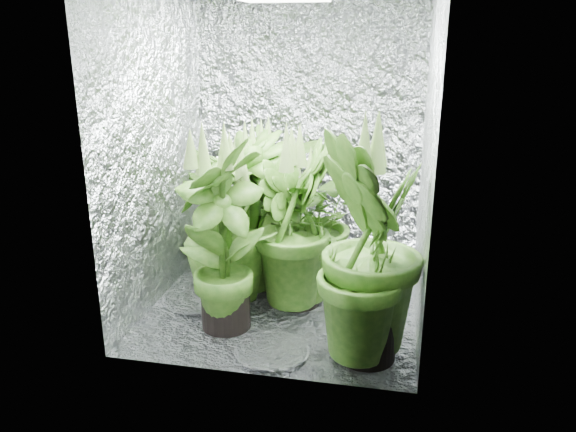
% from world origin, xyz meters
% --- Properties ---
extents(ground, '(1.60, 1.60, 0.00)m').
position_xyz_m(ground, '(0.00, 0.00, 0.00)').
color(ground, silver).
rests_on(ground, ground).
extents(walls, '(1.62, 1.62, 2.00)m').
position_xyz_m(walls, '(0.00, 0.00, 1.00)').
color(walls, silver).
rests_on(walls, ground).
extents(plant_a, '(1.00, 1.00, 0.94)m').
position_xyz_m(plant_a, '(-0.46, 0.55, 0.44)').
color(plant_a, black).
rests_on(plant_a, ground).
extents(plant_b, '(0.72, 0.72, 1.07)m').
position_xyz_m(plant_b, '(-0.22, 0.60, 0.49)').
color(plant_b, black).
rests_on(plant_b, ground).
extents(plant_c, '(0.72, 0.72, 1.13)m').
position_xyz_m(plant_c, '(0.07, 0.01, 0.53)').
color(plant_c, black).
rests_on(plant_c, ground).
extents(plant_d, '(0.75, 0.75, 1.06)m').
position_xyz_m(plant_d, '(-0.36, -0.03, 0.48)').
color(plant_d, black).
rests_on(plant_d, ground).
extents(plant_e, '(0.89, 0.89, 0.99)m').
position_xyz_m(plant_e, '(0.06, 0.26, 0.47)').
color(plant_e, black).
rests_on(plant_e, ground).
extents(plant_f, '(0.74, 0.74, 1.19)m').
position_xyz_m(plant_f, '(-0.27, -0.36, 0.55)').
color(plant_f, black).
rests_on(plant_f, ground).
extents(plant_g, '(0.66, 0.66, 1.28)m').
position_xyz_m(plant_g, '(0.54, -0.52, 0.60)').
color(plant_g, black).
rests_on(plant_g, ground).
extents(plant_h, '(0.72, 0.72, 1.10)m').
position_xyz_m(plant_h, '(-0.27, 0.21, 0.51)').
color(plant_h, black).
rests_on(plant_h, ground).
extents(circulation_fan, '(0.18, 0.31, 0.36)m').
position_xyz_m(circulation_fan, '(0.60, 0.49, 0.15)').
color(circulation_fan, black).
rests_on(circulation_fan, ground).
extents(plant_label, '(0.05, 0.03, 0.08)m').
position_xyz_m(plant_label, '(0.60, -0.56, 0.30)').
color(plant_label, white).
rests_on(plant_label, plant_g).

